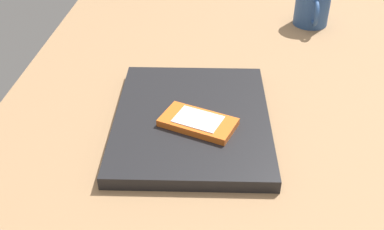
{
  "coord_description": "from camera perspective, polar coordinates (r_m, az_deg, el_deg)",
  "views": [
    {
      "loc": [
        62.47,
        -1.39,
        47.35
      ],
      "look_at": [
        2.48,
        -5.97,
        5.0
      ],
      "focal_mm": 42.83,
      "sensor_mm": 36.0,
      "label": 1
    }
  ],
  "objects": [
    {
      "name": "coffee_mug",
      "position": [
        1.11,
        14.77,
        12.97
      ],
      "size": [
        11.14,
        7.83,
        8.86
      ],
      "color": "#2D518C",
      "rests_on": "desk_surface"
    },
    {
      "name": "laptop_closed",
      "position": [
        0.74,
        -0.0,
        -0.61
      ],
      "size": [
        31.88,
        26.17,
        2.07
      ],
      "primitive_type": "cube",
      "rotation": [
        0.0,
        0.0,
        0.05
      ],
      "color": "black",
      "rests_on": "desk_surface"
    },
    {
      "name": "cell_phone_on_laptop",
      "position": [
        0.71,
        0.76,
        -0.89
      ],
      "size": [
        9.83,
        12.86,
        1.24
      ],
      "color": "orange",
      "rests_on": "laptop_closed"
    },
    {
      "name": "desk_surface",
      "position": [
        0.78,
        4.54,
        -1.26
      ],
      "size": [
        120.0,
        80.0,
        3.0
      ],
      "primitive_type": "cube",
      "color": "#9E7751",
      "rests_on": "ground"
    }
  ]
}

